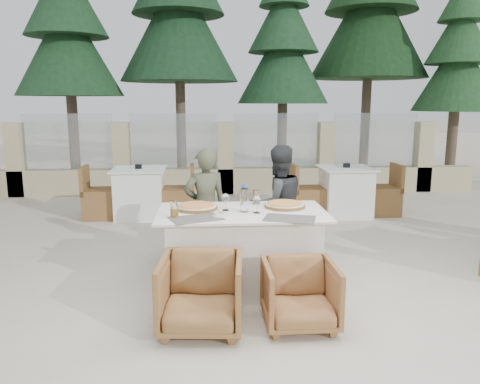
{
  "coord_description": "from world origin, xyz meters",
  "views": [
    {
      "loc": [
        -0.34,
        -4.35,
        1.8
      ],
      "look_at": [
        -0.02,
        0.26,
        0.9
      ],
      "focal_mm": 35.0,
      "sensor_mm": 36.0,
      "label": 1
    }
  ],
  "objects": [
    {
      "name": "sand_patch",
      "position": [
        0.0,
        14.0,
        0.01
      ],
      "size": [
        30.0,
        16.0,
        0.01
      ],
      "primitive_type": "cube",
      "color": "beige",
      "rests_on": "ground"
    },
    {
      "name": "ground",
      "position": [
        0.0,
        0.0,
        0.0
      ],
      "size": [
        80.0,
        80.0,
        0.0
      ],
      "primitive_type": "plane",
      "color": "beige",
      "rests_on": "ground"
    },
    {
      "name": "diner_left",
      "position": [
        -0.38,
        0.67,
        0.65
      ],
      "size": [
        0.53,
        0.4,
        1.31
      ],
      "primitive_type": "imported",
      "rotation": [
        0.0,
        0.0,
        3.34
      ],
      "color": "#4B4F39",
      "rests_on": "ground"
    },
    {
      "name": "pine_far_right",
      "position": [
        5.5,
        6.5,
        2.25
      ],
      "size": [
        1.98,
        1.98,
        4.5
      ],
      "primitive_type": "cone",
      "color": "#245229",
      "rests_on": "ground"
    },
    {
      "name": "pine_centre",
      "position": [
        1.5,
        7.2,
        2.5
      ],
      "size": [
        2.2,
        2.2,
        5.0
      ],
      "primitive_type": "cone",
      "color": "#1D4525",
      "rests_on": "ground"
    },
    {
      "name": "bg_table_b",
      "position": [
        1.84,
        2.85,
        0.39
      ],
      "size": [
        1.64,
        0.82,
        0.77
      ],
      "primitive_type": null,
      "rotation": [
        0.0,
        0.0,
        0.0
      ],
      "color": "white",
      "rests_on": "ground"
    },
    {
      "name": "diner_right",
      "position": [
        0.43,
        0.7,
        0.66
      ],
      "size": [
        0.77,
        0.68,
        1.33
      ],
      "primitive_type": "imported",
      "rotation": [
        0.0,
        0.0,
        3.47
      ],
      "color": "#333538",
      "rests_on": "ground"
    },
    {
      "name": "pine_mid_right",
      "position": [
        3.8,
        7.8,
        3.4
      ],
      "size": [
        2.99,
        2.99,
        6.8
      ],
      "primitive_type": "cone",
      "color": "#18391A",
      "rests_on": "ground"
    },
    {
      "name": "wine_glass_centre",
      "position": [
        -0.18,
        0.02,
        0.86
      ],
      "size": [
        0.1,
        0.1,
        0.18
      ],
      "primitive_type": null,
      "rotation": [
        0.0,
        0.0,
        -0.33
      ],
      "color": "white",
      "rests_on": "dining_table"
    },
    {
      "name": "pizza_right",
      "position": [
        0.41,
        0.11,
        0.8
      ],
      "size": [
        0.49,
        0.49,
        0.05
      ],
      "primitive_type": "cylinder",
      "rotation": [
        0.0,
        0.0,
        -0.25
      ],
      "color": "#C7681B",
      "rests_on": "dining_table"
    },
    {
      "name": "armchair_near_left",
      "position": [
        -0.41,
        -0.85,
        0.3
      ],
      "size": [
        0.7,
        0.71,
        0.6
      ],
      "primitive_type": "imported",
      "rotation": [
        0.0,
        0.0,
        -0.08
      ],
      "color": "olive",
      "rests_on": "ground"
    },
    {
      "name": "placemat_near_right",
      "position": [
        0.38,
        -0.34,
        0.77
      ],
      "size": [
        0.52,
        0.42,
        0.0
      ],
      "primitive_type": "cube",
      "rotation": [
        0.0,
        0.0,
        -0.3
      ],
      "color": "#605952",
      "rests_on": "dining_table"
    },
    {
      "name": "pizza_left",
      "position": [
        -0.46,
        0.09,
        0.8
      ],
      "size": [
        0.47,
        0.47,
        0.05
      ],
      "primitive_type": "cylinder",
      "rotation": [
        0.0,
        0.0,
        -0.18
      ],
      "color": "#D3481C",
      "rests_on": "dining_table"
    },
    {
      "name": "water_bottle",
      "position": [
        -0.01,
        -0.05,
        0.9
      ],
      "size": [
        0.1,
        0.1,
        0.26
      ],
      "primitive_type": "cylinder",
      "rotation": [
        0.0,
        0.0,
        0.33
      ],
      "color": "#AFCDE6",
      "rests_on": "dining_table"
    },
    {
      "name": "placemat_near_left",
      "position": [
        -0.46,
        -0.29,
        0.77
      ],
      "size": [
        0.53,
        0.44,
        0.0
      ],
      "primitive_type": "cube",
      "rotation": [
        0.0,
        0.0,
        0.36
      ],
      "color": "#615C53",
      "rests_on": "dining_table"
    },
    {
      "name": "armchair_near_right",
      "position": [
        0.38,
        -0.85,
        0.27
      ],
      "size": [
        0.58,
        0.6,
        0.54
      ],
      "primitive_type": "imported",
      "rotation": [
        0.0,
        0.0,
        0.01
      ],
      "color": "#935F35",
      "rests_on": "ground"
    },
    {
      "name": "olive_dish",
      "position": [
        -0.23,
        -0.22,
        0.79
      ],
      "size": [
        0.12,
        0.12,
        0.04
      ],
      "primitive_type": null,
      "rotation": [
        0.0,
        0.0,
        0.05
      ],
      "color": "white",
      "rests_on": "dining_table"
    },
    {
      "name": "bg_table_a",
      "position": [
        -1.42,
        2.94,
        0.39
      ],
      "size": [
        1.66,
        0.86,
        0.77
      ],
      "primitive_type": null,
      "rotation": [
        0.0,
        0.0,
        0.03
      ],
      "color": "white",
      "rests_on": "ground"
    },
    {
      "name": "wine_glass_near",
      "position": [
        0.11,
        -0.11,
        0.86
      ],
      "size": [
        0.09,
        0.09,
        0.18
      ],
      "primitive_type": null,
      "rotation": [
        0.0,
        0.0,
        -0.13
      ],
      "color": "white",
      "rests_on": "dining_table"
    },
    {
      "name": "armchair_far_left",
      "position": [
        -0.49,
        0.73,
        0.29
      ],
      "size": [
        0.7,
        0.72,
        0.58
      ],
      "primitive_type": "imported",
      "rotation": [
        0.0,
        0.0,
        3.28
      ],
      "color": "olive",
      "rests_on": "ground"
    },
    {
      "name": "perimeter_wall_far",
      "position": [
        0.0,
        4.8,
        0.8
      ],
      "size": [
        10.0,
        0.34,
        1.6
      ],
      "primitive_type": null,
      "color": "#C6B68B",
      "rests_on": "ground"
    },
    {
      "name": "beer_glass_left",
      "position": [
        -0.65,
        -0.21,
        0.84
      ],
      "size": [
        0.08,
        0.08,
        0.15
      ],
      "primitive_type": "cylinder",
      "rotation": [
        0.0,
        0.0,
        0.08
      ],
      "color": "gold",
      "rests_on": "dining_table"
    },
    {
      "name": "dining_table",
      "position": [
        -0.02,
        -0.04,
        0.39
      ],
      "size": [
        1.6,
        0.9,
        0.77
      ],
      "primitive_type": null,
      "color": "white",
      "rests_on": "ground"
    },
    {
      "name": "armchair_far_right",
      "position": [
        0.4,
        0.84,
        0.3
      ],
      "size": [
        0.64,
        0.66,
        0.59
      ],
      "primitive_type": "imported",
      "rotation": [
        0.0,
        0.0,
        3.13
      ],
      "color": "olive",
      "rests_on": "ground"
    },
    {
      "name": "pine_mid_left",
      "position": [
        -1.0,
        7.5,
        3.25
      ],
      "size": [
        2.86,
        2.86,
        6.5
      ],
      "primitive_type": "cone",
      "color": "#193C20",
      "rests_on": "ground"
    },
    {
      "name": "pine_far_left",
      "position": [
        -3.5,
        7.0,
        2.75
      ],
      "size": [
        2.42,
        2.42,
        5.5
      ],
      "primitive_type": "cone",
      "color": "#1B4021",
      "rests_on": "ground"
    },
    {
      "name": "beer_glass_right",
      "position": [
        0.14,
        0.27,
        0.84
      ],
      "size": [
        0.09,
        0.09,
        0.14
      ],
      "primitive_type": "cylinder",
      "rotation": [
        0.0,
        0.0,
        0.38
      ],
      "color": "orange",
      "rests_on": "dining_table"
    }
  ]
}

